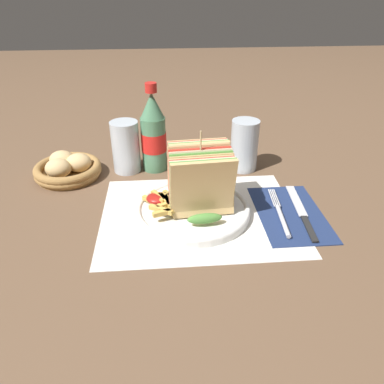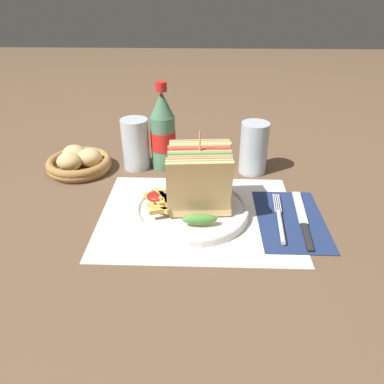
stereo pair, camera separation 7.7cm
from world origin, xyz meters
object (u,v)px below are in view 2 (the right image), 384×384
fork (280,221)px  glass_near (253,151)px  plate_main (192,209)px  glass_far (136,147)px  club_sandwich (199,179)px  coke_bottle_near (163,133)px  bread_basket (79,163)px  knife (303,219)px

fork → glass_near: glass_near is taller
plate_main → glass_far: (-0.15, 0.21, 0.04)m
club_sandwich → fork: size_ratio=0.97×
coke_bottle_near → bread_basket: (-0.21, -0.03, -0.07)m
glass_near → bread_basket: 0.44m
club_sandwich → knife: bearing=-7.5°
club_sandwich → fork: bearing=-14.5°
club_sandwich → glass_far: 0.26m
bread_basket → plate_main: bearing=-33.2°
club_sandwich → bread_basket: bearing=149.0°
plate_main → coke_bottle_near: 0.24m
knife → bread_basket: size_ratio=1.30×
glass_far → glass_near: bearing=-2.9°
knife → glass_near: size_ratio=1.63×
fork → glass_near: size_ratio=1.38×
knife → fork: bearing=-158.7°
glass_far → bread_basket: glass_far is taller
fork → plate_main: bearing=173.3°
plate_main → club_sandwich: 0.07m
fork → bread_basket: size_ratio=1.10×
glass_near → fork: bearing=-82.4°
fork → glass_far: glass_far is taller
glass_far → fork: bearing=-37.5°
club_sandwich → plate_main: bearing=-155.1°
coke_bottle_near → bread_basket: coke_bottle_near is taller
plate_main → bread_basket: bread_basket is taller
coke_bottle_near → glass_near: coke_bottle_near is taller
club_sandwich → glass_near: bearing=55.8°
fork → bread_basket: bread_basket is taller
coke_bottle_near → bread_basket: 0.22m
glass_near → glass_far: 0.29m
plate_main → fork: (0.18, -0.03, -0.00)m
glass_near → glass_far: size_ratio=1.00×
club_sandwich → bread_basket: 0.36m
glass_near → plate_main: bearing=-126.1°
knife → coke_bottle_near: 0.39m
knife → glass_near: bearing=114.3°
bread_basket → glass_far: bearing=9.3°
club_sandwich → knife: (0.21, -0.03, -0.07)m
fork → knife: (0.05, 0.01, -0.00)m
fork → bread_basket: (-0.46, 0.22, 0.01)m
bread_basket → club_sandwich: bearing=-31.0°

